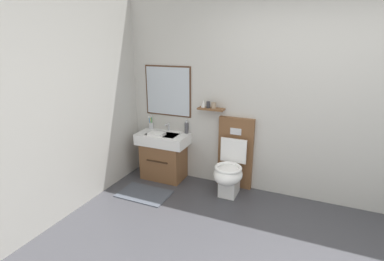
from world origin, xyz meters
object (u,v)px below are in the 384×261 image
(folded_hand_towel, at_px, (157,134))
(vanity_sink_left, at_px, (164,154))
(toilet, at_px, (232,166))
(soap_dispenser, at_px, (187,128))
(toothbrush_cup, at_px, (151,125))

(folded_hand_towel, bearing_deg, vanity_sink_left, 71.43)
(toilet, distance_m, folded_hand_towel, 1.14)
(soap_dispenser, distance_m, folded_hand_towel, 0.44)
(vanity_sink_left, xyz_separation_m, toilet, (1.04, -0.02, 0.01))
(toilet, relative_size, soap_dispenser, 5.23)
(vanity_sink_left, relative_size, soap_dispenser, 3.88)
(toothbrush_cup, xyz_separation_m, soap_dispenser, (0.59, 0.01, 0.02))
(vanity_sink_left, height_order, soap_dispenser, soap_dispenser)
(vanity_sink_left, distance_m, folded_hand_towel, 0.37)
(toothbrush_cup, bearing_deg, soap_dispenser, 0.97)
(vanity_sink_left, bearing_deg, folded_hand_towel, -108.57)
(vanity_sink_left, bearing_deg, toothbrush_cup, 154.27)
(toilet, height_order, soap_dispenser, toilet)
(toothbrush_cup, xyz_separation_m, folded_hand_towel, (0.25, -0.26, -0.04))
(vanity_sink_left, bearing_deg, soap_dispenser, 26.55)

